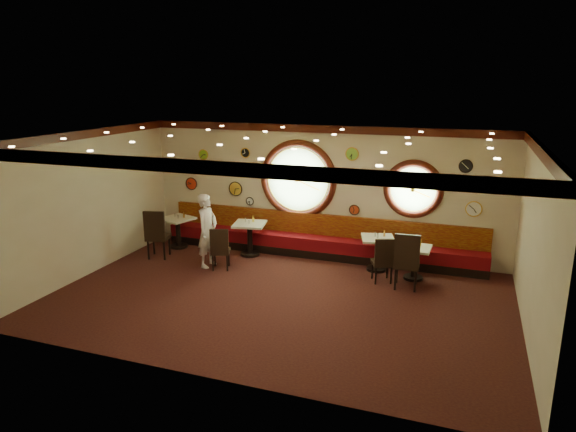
# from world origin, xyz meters

# --- Properties ---
(floor) EXTENTS (9.00, 6.00, 0.00)m
(floor) POSITION_xyz_m (0.00, 0.00, 0.00)
(floor) COLOR black
(floor) RESTS_ON ground
(ceiling) EXTENTS (9.00, 6.00, 0.02)m
(ceiling) POSITION_xyz_m (0.00, 0.00, 3.20)
(ceiling) COLOR gold
(ceiling) RESTS_ON wall_back
(wall_back) EXTENTS (9.00, 0.02, 3.20)m
(wall_back) POSITION_xyz_m (0.00, 3.00, 1.60)
(wall_back) COLOR beige
(wall_back) RESTS_ON floor
(wall_front) EXTENTS (9.00, 0.02, 3.20)m
(wall_front) POSITION_xyz_m (0.00, -3.00, 1.60)
(wall_front) COLOR beige
(wall_front) RESTS_ON floor
(wall_left) EXTENTS (0.02, 6.00, 3.20)m
(wall_left) POSITION_xyz_m (-4.50, 0.00, 1.60)
(wall_left) COLOR beige
(wall_left) RESTS_ON floor
(wall_right) EXTENTS (0.02, 6.00, 3.20)m
(wall_right) POSITION_xyz_m (4.50, 0.00, 1.60)
(wall_right) COLOR beige
(wall_right) RESTS_ON floor
(molding_back) EXTENTS (9.00, 0.10, 0.18)m
(molding_back) POSITION_xyz_m (0.00, 2.95, 3.11)
(molding_back) COLOR #3D120B
(molding_back) RESTS_ON wall_back
(molding_front) EXTENTS (9.00, 0.10, 0.18)m
(molding_front) POSITION_xyz_m (0.00, -2.95, 3.11)
(molding_front) COLOR #3D120B
(molding_front) RESTS_ON wall_back
(molding_left) EXTENTS (0.10, 6.00, 0.18)m
(molding_left) POSITION_xyz_m (-4.45, 0.00, 3.11)
(molding_left) COLOR #3D120B
(molding_left) RESTS_ON wall_back
(molding_right) EXTENTS (0.10, 6.00, 0.18)m
(molding_right) POSITION_xyz_m (4.45, 0.00, 3.11)
(molding_right) COLOR #3D120B
(molding_right) RESTS_ON wall_back
(banquette_base) EXTENTS (8.00, 0.55, 0.20)m
(banquette_base) POSITION_xyz_m (0.00, 2.72, 0.10)
(banquette_base) COLOR black
(banquette_base) RESTS_ON floor
(banquette_seat) EXTENTS (8.00, 0.55, 0.30)m
(banquette_seat) POSITION_xyz_m (0.00, 2.72, 0.35)
(banquette_seat) COLOR #5D0810
(banquette_seat) RESTS_ON banquette_base
(banquette_back) EXTENTS (8.00, 0.10, 0.55)m
(banquette_back) POSITION_xyz_m (0.00, 2.94, 0.75)
(banquette_back) COLOR #640D07
(banquette_back) RESTS_ON wall_back
(porthole_left_glass) EXTENTS (1.66, 0.02, 1.66)m
(porthole_left_glass) POSITION_xyz_m (-0.60, 3.00, 1.85)
(porthole_left_glass) COLOR #9AD17D
(porthole_left_glass) RESTS_ON wall_back
(porthole_left_frame) EXTENTS (1.98, 0.18, 1.98)m
(porthole_left_frame) POSITION_xyz_m (-0.60, 2.98, 1.85)
(porthole_left_frame) COLOR #3D120B
(porthole_left_frame) RESTS_ON wall_back
(porthole_left_ring) EXTENTS (1.61, 0.03, 1.61)m
(porthole_left_ring) POSITION_xyz_m (-0.60, 2.95, 1.85)
(porthole_left_ring) COLOR gold
(porthole_left_ring) RESTS_ON wall_back
(porthole_right_glass) EXTENTS (1.10, 0.02, 1.10)m
(porthole_right_glass) POSITION_xyz_m (2.20, 3.00, 1.80)
(porthole_right_glass) COLOR #9AD17D
(porthole_right_glass) RESTS_ON wall_back
(porthole_right_frame) EXTENTS (1.38, 0.18, 1.38)m
(porthole_right_frame) POSITION_xyz_m (2.20, 2.98, 1.80)
(porthole_right_frame) COLOR #3D120B
(porthole_right_frame) RESTS_ON wall_back
(porthole_right_ring) EXTENTS (1.09, 0.03, 1.09)m
(porthole_right_ring) POSITION_xyz_m (2.20, 2.95, 1.80)
(porthole_right_ring) COLOR gold
(porthole_right_ring) RESTS_ON wall_back
(wall_clock_0) EXTENTS (0.20, 0.03, 0.20)m
(wall_clock_0) POSITION_xyz_m (-1.90, 2.96, 1.20)
(wall_clock_0) COLOR white
(wall_clock_0) RESTS_ON wall_back
(wall_clock_1) EXTENTS (0.28, 0.03, 0.28)m
(wall_clock_1) POSITION_xyz_m (3.30, 2.96, 2.40)
(wall_clock_1) COLOR black
(wall_clock_1) RESTS_ON wall_back
(wall_clock_2) EXTENTS (0.26, 0.03, 0.26)m
(wall_clock_2) POSITION_xyz_m (-3.20, 2.96, 2.35)
(wall_clock_2) COLOR #8ACB28
(wall_clock_2) RESTS_ON wall_back
(wall_clock_3) EXTENTS (0.34, 0.03, 0.34)m
(wall_clock_3) POSITION_xyz_m (3.55, 2.96, 1.45)
(wall_clock_3) COLOR white
(wall_clock_3) RESTS_ON wall_back
(wall_clock_4) EXTENTS (0.24, 0.03, 0.24)m
(wall_clock_4) POSITION_xyz_m (-2.00, 2.96, 2.45)
(wall_clock_4) COLOR black
(wall_clock_4) RESTS_ON wall_back
(wall_clock_5) EXTENTS (0.30, 0.03, 0.30)m
(wall_clock_5) POSITION_xyz_m (0.75, 2.96, 2.55)
(wall_clock_5) COLOR #80CA3F
(wall_clock_5) RESTS_ON wall_back
(wall_clock_6) EXTENTS (0.24, 0.03, 0.24)m
(wall_clock_6) POSITION_xyz_m (0.85, 2.96, 1.20)
(wall_clock_6) COLOR red
(wall_clock_6) RESTS_ON wall_back
(wall_clock_7) EXTENTS (0.32, 0.03, 0.32)m
(wall_clock_7) POSITION_xyz_m (-3.60, 2.96, 1.55)
(wall_clock_7) COLOR red
(wall_clock_7) RESTS_ON wall_back
(wall_clock_8) EXTENTS (0.22, 0.03, 0.22)m
(wall_clock_8) POSITION_xyz_m (1.35, 2.96, 1.95)
(wall_clock_8) COLOR #EFF752
(wall_clock_8) RESTS_ON wall_back
(wall_clock_9) EXTENTS (0.36, 0.03, 0.36)m
(wall_clock_9) POSITION_xyz_m (-2.30, 2.96, 1.50)
(wall_clock_9) COLOR gold
(wall_clock_9) RESTS_ON wall_back
(table_a) EXTENTS (0.91, 0.91, 0.79)m
(table_a) POSITION_xyz_m (-3.61, 2.19, 0.50)
(table_a) COLOR black
(table_a) RESTS_ON floor
(table_b) EXTENTS (0.88, 0.88, 0.83)m
(table_b) POSITION_xyz_m (-1.61, 2.24, 0.52)
(table_b) COLOR black
(table_b) RESTS_ON floor
(table_c) EXTENTS (0.88, 0.88, 0.79)m
(table_c) POSITION_xyz_m (1.56, 2.24, 0.50)
(table_c) COLOR black
(table_c) RESTS_ON floor
(table_d) EXTENTS (0.70, 0.70, 0.74)m
(table_d) POSITION_xyz_m (2.42, 1.97, 0.46)
(table_d) COLOR black
(table_d) RESTS_ON floor
(chair_a) EXTENTS (0.62, 0.62, 0.75)m
(chair_a) POSITION_xyz_m (-3.63, 1.25, 0.69)
(chair_a) COLOR black
(chair_a) RESTS_ON floor
(chair_b) EXTENTS (0.53, 0.53, 0.62)m
(chair_b) POSITION_xyz_m (-1.82, 1.05, 0.57)
(chair_b) COLOR black
(chair_b) RESTS_ON floor
(chair_c) EXTENTS (0.56, 0.56, 0.63)m
(chair_c) POSITION_xyz_m (1.81, 1.52, 0.58)
(chair_c) COLOR black
(chair_c) RESTS_ON floor
(chair_d) EXTENTS (0.54, 0.54, 0.76)m
(chair_d) POSITION_xyz_m (2.32, 1.31, 0.70)
(chair_d) COLOR black
(chair_d) RESTS_ON floor
(condiment_a_salt) EXTENTS (0.03, 0.03, 0.09)m
(condiment_a_salt) POSITION_xyz_m (-3.74, 2.28, 0.84)
(condiment_a_salt) COLOR silver
(condiment_a_salt) RESTS_ON table_a
(condiment_b_salt) EXTENTS (0.04, 0.04, 0.10)m
(condiment_b_salt) POSITION_xyz_m (-1.74, 2.29, 0.88)
(condiment_b_salt) COLOR silver
(condiment_b_salt) RESTS_ON table_b
(condiment_c_salt) EXTENTS (0.04, 0.04, 0.10)m
(condiment_c_salt) POSITION_xyz_m (1.49, 2.29, 0.84)
(condiment_c_salt) COLOR silver
(condiment_c_salt) RESTS_ON table_c
(condiment_d_salt) EXTENTS (0.04, 0.04, 0.10)m
(condiment_d_salt) POSITION_xyz_m (2.30, 2.05, 0.79)
(condiment_d_salt) COLOR silver
(condiment_d_salt) RESTS_ON table_d
(condiment_a_pepper) EXTENTS (0.03, 0.03, 0.10)m
(condiment_a_pepper) POSITION_xyz_m (-3.56, 2.14, 0.84)
(condiment_a_pepper) COLOR silver
(condiment_a_pepper) RESTS_ON table_a
(condiment_b_pepper) EXTENTS (0.03, 0.03, 0.09)m
(condiment_b_pepper) POSITION_xyz_m (-1.59, 2.18, 0.87)
(condiment_b_pepper) COLOR silver
(condiment_b_pepper) RESTS_ON table_b
(condiment_c_pepper) EXTENTS (0.04, 0.04, 0.11)m
(condiment_c_pepper) POSITION_xyz_m (1.56, 2.19, 0.84)
(condiment_c_pepper) COLOR silver
(condiment_c_pepper) RESTS_ON table_c
(condiment_d_pepper) EXTENTS (0.04, 0.04, 0.10)m
(condiment_d_pepper) POSITION_xyz_m (2.45, 1.99, 0.79)
(condiment_d_pepper) COLOR silver
(condiment_d_pepper) RESTS_ON table_d
(condiment_a_bottle) EXTENTS (0.04, 0.04, 0.14)m
(condiment_a_bottle) POSITION_xyz_m (-3.46, 2.27, 0.87)
(condiment_a_bottle) COLOR gold
(condiment_a_bottle) RESTS_ON table_a
(condiment_b_bottle) EXTENTS (0.05, 0.05, 0.17)m
(condiment_b_bottle) POSITION_xyz_m (-1.56, 2.37, 0.91)
(condiment_b_bottle) COLOR yellow
(condiment_b_bottle) RESTS_ON table_b
(condiment_c_bottle) EXTENTS (0.05, 0.05, 0.15)m
(condiment_c_bottle) POSITION_xyz_m (1.68, 2.37, 0.86)
(condiment_c_bottle) COLOR #C8832F
(condiment_c_bottle) RESTS_ON table_c
(condiment_d_bottle) EXTENTS (0.05, 0.05, 0.15)m
(condiment_d_bottle) POSITION_xyz_m (2.51, 2.09, 0.81)
(condiment_d_bottle) COLOR yellow
(condiment_d_bottle) RESTS_ON table_d
(waiter) EXTENTS (0.46, 0.66, 1.72)m
(waiter) POSITION_xyz_m (-2.22, 1.21, 0.86)
(waiter) COLOR white
(waiter) RESTS_ON floor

